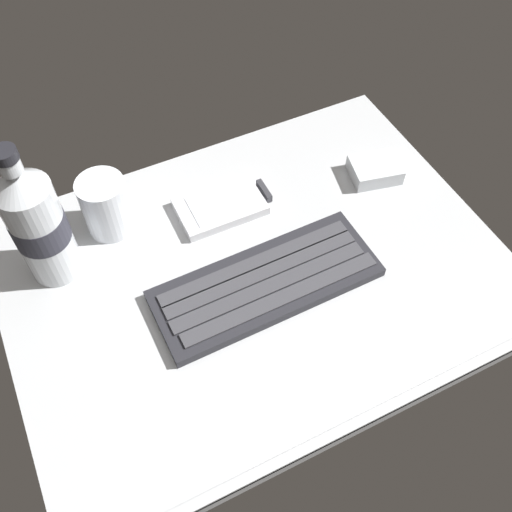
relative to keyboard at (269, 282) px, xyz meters
The scene contains 6 objects.
ground_plane 3.27cm from the keyboard, 99.82° to the left, with size 64.00×48.00×2.80cm.
keyboard is the anchor object (origin of this frame).
handheld_device 14.43cm from the keyboard, 89.23° to the left, with size 12.85×7.71×1.50cm.
juice_cup 23.97cm from the keyboard, 129.56° to the left, with size 6.40×6.40×8.50cm.
water_bottle 29.02cm from the keyboard, 148.07° to the left, with size 6.73×6.73×20.80cm.
charger_block 25.00cm from the keyboard, 24.88° to the left, with size 7.00×5.60×2.40cm, color silver.
Camera 1 is at (-18.92, -38.68, 62.07)cm, focal length 40.48 mm.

